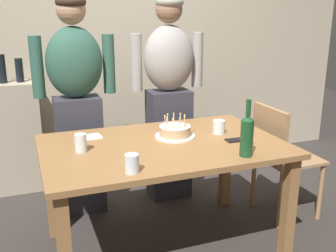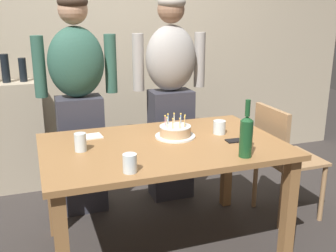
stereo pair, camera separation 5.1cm
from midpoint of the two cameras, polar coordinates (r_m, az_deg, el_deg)
name	(u,v)px [view 2 (the right image)]	position (r m, az deg, el deg)	size (l,w,h in m)	color
ground_plane	(163,246)	(2.83, -0.13, -16.86)	(10.00, 10.00, 0.00)	#332D2B
back_wall	(110,37)	(3.87, -7.93, 12.52)	(5.20, 0.10, 2.60)	tan
dining_table	(163,158)	(2.54, -0.14, -4.62)	(1.50, 0.96, 0.74)	olive
birthday_cake	(175,132)	(2.62, 1.60, -0.84)	(0.27, 0.27, 0.15)	white
water_glass_near	(80,142)	(2.41, -11.86, -2.29)	(0.07, 0.07, 0.11)	silver
water_glass_far	(130,163)	(2.06, -4.79, -5.35)	(0.07, 0.07, 0.10)	silver
water_glass_side	(219,127)	(2.71, 7.91, -0.17)	(0.08, 0.08, 0.09)	silver
wine_bottle	(246,135)	(2.29, 11.77, -1.29)	(0.07, 0.07, 0.33)	#194723
cell_phone	(237,140)	(2.59, 10.45, -2.05)	(0.14, 0.07, 0.01)	black
napkin_stack	(90,137)	(2.67, -10.63, -1.51)	(0.16, 0.12, 0.01)	white
person_man_bearded	(79,103)	(3.06, -12.21, 3.23)	(0.61, 0.27, 1.66)	#33333D
person_woman_cardigan	(171,96)	(3.23, 0.85, 4.29)	(0.61, 0.27, 1.66)	#33333D
dining_chair	(281,153)	(3.11, 16.32, -3.76)	(0.42, 0.42, 0.87)	#A37A51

